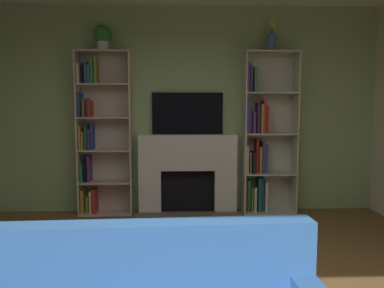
% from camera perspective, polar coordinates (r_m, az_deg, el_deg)
% --- Properties ---
extents(wall_back_accent, '(5.48, 0.06, 2.88)m').
position_cam_1_polar(wall_back_accent, '(5.41, -0.69, 5.10)').
color(wall_back_accent, '#93B678').
rests_on(wall_back_accent, ground_plane).
extents(fireplace, '(1.47, 0.52, 1.10)m').
position_cam_1_polar(fireplace, '(5.35, -0.64, -4.16)').
color(fireplace, white).
rests_on(fireplace, ground_plane).
extents(tv, '(0.99, 0.06, 0.58)m').
position_cam_1_polar(tv, '(5.35, -0.68, 4.61)').
color(tv, black).
rests_on(tv, fireplace).
extents(bookshelf_left, '(0.73, 0.29, 2.24)m').
position_cam_1_polar(bookshelf_left, '(5.40, -13.78, 1.53)').
color(bookshelf_left, beige).
rests_on(bookshelf_left, ground_plane).
extents(bookshelf_right, '(0.73, 0.32, 2.24)m').
position_cam_1_polar(bookshelf_right, '(5.42, 10.50, 0.47)').
color(bookshelf_right, beige).
rests_on(bookshelf_right, ground_plane).
extents(potted_plant, '(0.24, 0.24, 0.34)m').
position_cam_1_polar(potted_plant, '(5.41, -13.28, 15.47)').
color(potted_plant, beige).
rests_on(potted_plant, bookshelf_left).
extents(vase_with_flowers, '(0.12, 0.12, 0.43)m').
position_cam_1_polar(vase_with_flowers, '(5.46, 11.84, 15.11)').
color(vase_with_flowers, '#466A99').
rests_on(vase_with_flowers, bookshelf_right).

